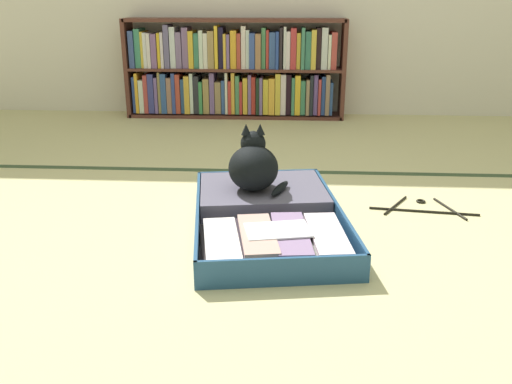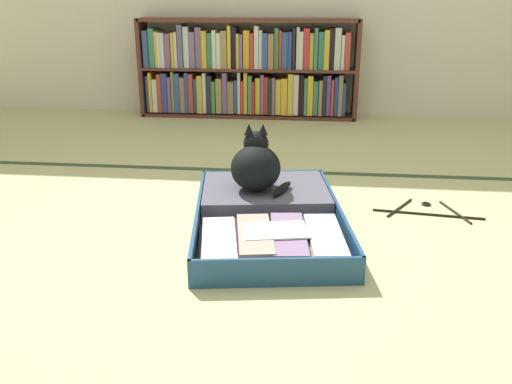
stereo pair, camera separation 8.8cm
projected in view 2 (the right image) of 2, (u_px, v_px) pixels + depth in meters
The scene contains 6 objects.
ground_plane at pixel (273, 248), 1.98m from camera, with size 10.00×10.00×0.00m, color #CBC089.
tatami_border at pixel (287, 172), 2.84m from camera, with size 4.80×0.05×0.00m.
bookshelf at pixel (247, 71), 4.02m from camera, with size 1.62×0.23×0.72m.
open_suitcase at pixel (268, 215), 2.17m from camera, with size 0.69×0.98×0.10m.
black_cat at pixel (256, 166), 2.27m from camera, with size 0.27×0.25×0.27m.
clothes_hanger at pixel (427, 211), 2.31m from camera, with size 0.45×0.26×0.01m.
Camera 2 is at (0.13, -1.79, 0.88)m, focal length 37.97 mm.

